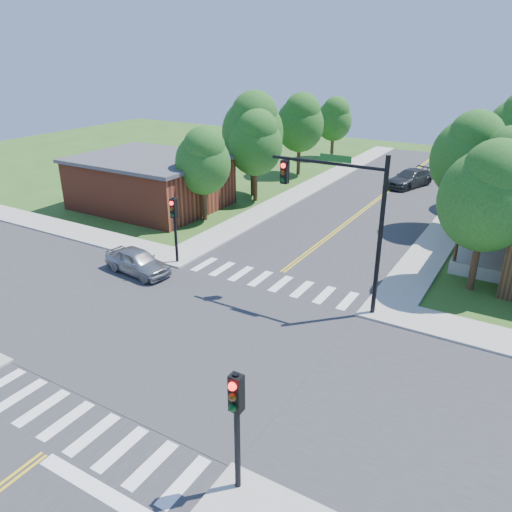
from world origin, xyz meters
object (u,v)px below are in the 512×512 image
Objects in this scene: signal_mast_ne at (344,206)px; signal_pole_nw at (174,218)px; car_dgrey at (410,179)px; car_silver at (138,262)px; signal_pole_se at (236,412)px.

signal_pole_nw is at bearing -179.93° from signal_mast_ne.
car_dgrey is (6.67, 23.12, -1.94)m from signal_pole_nw.
car_silver is (-0.93, -2.08, -1.99)m from signal_pole_nw.
car_silver is (-12.13, 9.12, -1.99)m from signal_pole_se.
car_dgrey is at bearing 73.91° from signal_pole_nw.
signal_pole_se is 34.67m from car_dgrey.
signal_mast_ne is 11.44m from car_silver.
signal_pole_se is (1.69, -11.21, -2.19)m from signal_mast_ne.
signal_pole_nw is 0.71× the size of car_dgrey.
car_dgrey is (-2.85, 23.11, -4.13)m from signal_mast_ne.
car_dgrey is (-4.53, 34.32, -1.94)m from signal_pole_se.
car_silver is at bearing 143.06° from signal_pole_se.
signal_pole_se is 1.00× the size of signal_pole_nw.
signal_mast_ne is at bearing 98.56° from signal_pole_se.
signal_pole_nw is (-9.51, -0.01, -2.19)m from signal_mast_ne.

